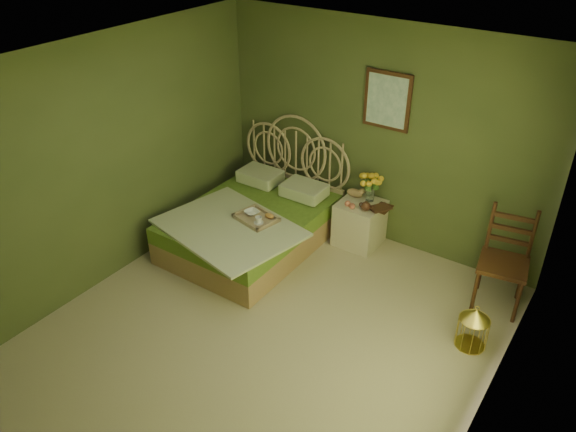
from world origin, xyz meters
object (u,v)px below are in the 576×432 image
Objects in this scene: bed at (253,222)px; birdcage at (473,328)px; chair at (508,253)px; nightstand at (361,217)px.

bed reaches higher than birdcage.
chair is at bearing 89.09° from birdcage.
bed reaches higher than chair.
bed is 2.02× the size of chair.
bed is 5.00× the size of birdcage.
chair is (1.72, -0.16, 0.24)m from nightstand.
nightstand is at bearing 150.19° from birdcage.
birdcage is at bearing -100.50° from chair.
chair reaches higher than birdcage.
birdcage is (1.71, -0.98, -0.14)m from nightstand.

